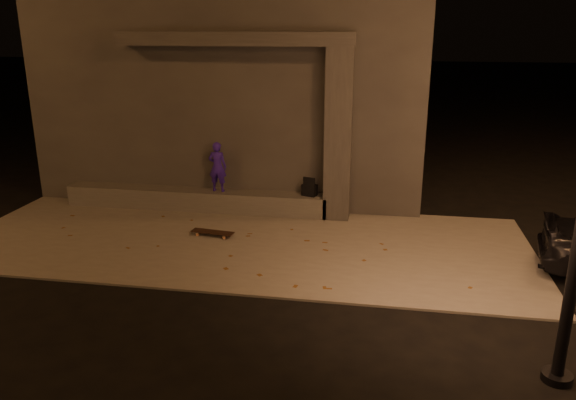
% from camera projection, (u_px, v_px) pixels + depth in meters
% --- Properties ---
extents(ground, '(120.00, 120.00, 0.00)m').
position_uv_depth(ground, '(210.00, 288.00, 9.04)').
color(ground, black).
rests_on(ground, ground).
extents(sidewalk, '(11.00, 4.40, 0.04)m').
position_uv_depth(sidewalk, '(241.00, 242.00, 10.91)').
color(sidewalk, slate).
rests_on(sidewalk, ground).
extents(building, '(9.00, 5.10, 5.22)m').
position_uv_depth(building, '(244.00, 83.00, 14.53)').
color(building, '#3B3836').
rests_on(building, ground).
extents(ledge, '(6.00, 0.55, 0.45)m').
position_uv_depth(ledge, '(196.00, 199.00, 12.73)').
color(ledge, '#57564F').
rests_on(ledge, sidewalk).
extents(column, '(0.55, 0.55, 3.60)m').
position_uv_depth(column, '(339.00, 135.00, 11.74)').
color(column, '#3B3836').
rests_on(column, sidewalk).
extents(canopy, '(5.00, 0.70, 0.28)m').
position_uv_depth(canopy, '(235.00, 39.00, 11.56)').
color(canopy, '#3B3836').
rests_on(canopy, column).
extents(skateboarder, '(0.42, 0.29, 1.12)m').
position_uv_depth(skateboarder, '(218.00, 167.00, 12.41)').
color(skateboarder, '#32189F').
rests_on(skateboarder, ledge).
extents(backpack, '(0.35, 0.28, 0.43)m').
position_uv_depth(backpack, '(309.00, 189.00, 12.19)').
color(backpack, black).
rests_on(backpack, ledge).
extents(skateboard, '(0.88, 0.33, 0.09)m').
position_uv_depth(skateboard, '(212.00, 232.00, 11.12)').
color(skateboard, black).
rests_on(skateboard, sidewalk).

